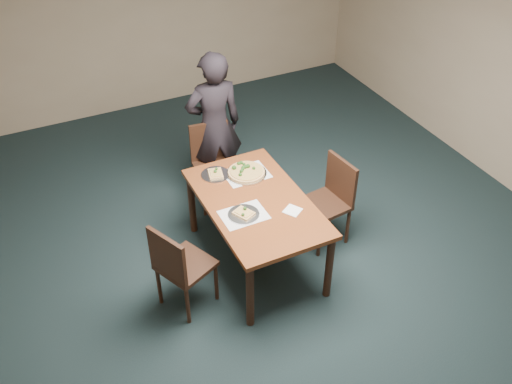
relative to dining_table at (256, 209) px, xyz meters
name	(u,v)px	position (x,y,z in m)	size (l,w,h in m)	color
ground	(290,286)	(0.14, -0.45, -0.66)	(8.00, 8.00, 0.00)	black
room_shell	(298,127)	(0.14, -0.45, 1.08)	(8.00, 8.00, 8.00)	tan
dining_table	(256,209)	(0.00, 0.00, 0.00)	(0.90, 1.50, 0.75)	#5D2912
chair_far	(213,160)	(0.02, 1.11, -0.14)	(0.46, 0.46, 0.91)	black
chair_left	(179,265)	(-0.85, -0.24, -0.14)	(0.56, 0.56, 0.91)	black
chair_right	(331,197)	(0.82, 0.00, -0.14)	(0.47, 0.47, 0.91)	black
diner	(214,126)	(0.11, 1.26, 0.18)	(0.61, 0.40, 1.67)	black
placemat_main	(246,174)	(0.10, 0.41, 0.09)	(0.42, 0.32, 0.00)	white
placemat_near	(244,215)	(-0.19, -0.13, 0.09)	(0.40, 0.30, 0.00)	white
pizza_pan	(246,172)	(0.10, 0.42, 0.12)	(0.39, 0.39, 0.07)	silver
slice_plate_near	(244,214)	(-0.19, -0.13, 0.11)	(0.28, 0.28, 0.06)	silver
slice_plate_far	(216,174)	(-0.18, 0.53, 0.10)	(0.28, 0.28, 0.06)	silver
napkin	(293,211)	(0.23, -0.27, 0.09)	(0.14, 0.14, 0.01)	white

